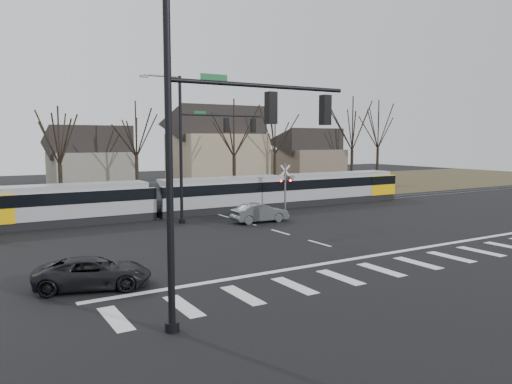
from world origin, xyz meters
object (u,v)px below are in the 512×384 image
tram (222,193)px  suv (93,273)px  sedan (260,213)px  rail_crossing_signal (285,190)px

tram → suv: (-13.96, -16.15, -0.90)m
sedan → rail_crossing_signal: 5.12m
sedan → suv: (-13.90, -10.12, -0.05)m
rail_crossing_signal → sedan: bearing=-145.4°
suv → rail_crossing_signal: 22.21m
rail_crossing_signal → tram: bearing=141.6°
sedan → rail_crossing_signal: rail_crossing_signal is taller
tram → sedan: bearing=-90.5°
tram → rail_crossing_signal: (4.04, -3.21, 0.37)m
suv → rail_crossing_signal: size_ratio=1.22×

